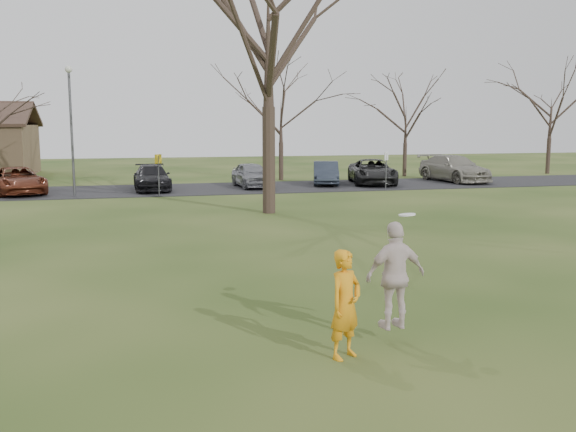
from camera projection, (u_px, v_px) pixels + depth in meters
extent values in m
plane|color=#1E380F|center=(348.00, 342.00, 10.14)|extent=(120.00, 120.00, 0.00)
cube|color=black|center=(194.00, 189.00, 34.12)|extent=(62.00, 6.50, 0.04)
imported|color=orange|center=(345.00, 304.00, 9.34)|extent=(0.72, 0.65, 1.66)
imported|color=#5F2716|center=(18.00, 180.00, 31.50)|extent=(3.67, 5.32, 1.35)
imported|color=black|center=(152.00, 178.00, 33.37)|extent=(1.95, 4.61, 1.33)
imported|color=slate|center=(251.00, 175.00, 34.88)|extent=(1.91, 4.19, 1.39)
imported|color=#29313E|center=(326.00, 173.00, 36.47)|extent=(2.49, 4.31, 1.34)
imported|color=black|center=(372.00, 172.00, 36.80)|extent=(3.55, 5.64, 1.45)
imported|color=gray|center=(454.00, 168.00, 38.47)|extent=(2.88, 5.74, 1.60)
imported|color=beige|center=(395.00, 275.00, 9.93)|extent=(1.05, 0.52, 1.74)
cylinder|color=white|center=(407.00, 215.00, 10.04)|extent=(0.27, 0.27, 0.06)
cylinder|color=#47474C|center=(72.00, 135.00, 29.84)|extent=(0.12, 0.12, 6.00)
sphere|color=beige|center=(69.00, 69.00, 29.39)|extent=(0.34, 0.34, 0.34)
cylinder|color=#47474C|center=(159.00, 176.00, 30.62)|extent=(0.06, 0.06, 2.00)
cube|color=yellow|center=(158.00, 159.00, 30.49)|extent=(0.35, 0.35, 0.45)
cylinder|color=#47474C|center=(386.00, 172.00, 33.53)|extent=(0.06, 0.06, 2.00)
cube|color=silver|center=(386.00, 156.00, 33.41)|extent=(0.35, 0.35, 0.45)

